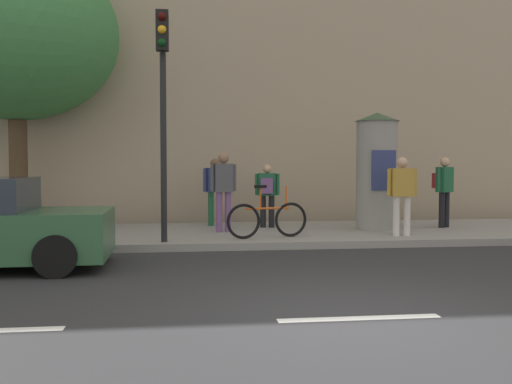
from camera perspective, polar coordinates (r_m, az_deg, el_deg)
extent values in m
plane|color=#2B2B2D|center=(6.51, 10.16, -12.17)|extent=(80.00, 80.00, 0.00)
cube|color=gray|center=(13.23, 1.14, -4.14)|extent=(36.00, 4.00, 0.15)
cube|color=silver|center=(6.51, 10.16, -12.14)|extent=(1.80, 0.16, 0.01)
cube|color=tan|center=(18.57, -1.12, 15.72)|extent=(36.00, 5.00, 11.65)
cylinder|color=black|center=(11.36, -9.11, 4.30)|extent=(0.12, 0.12, 3.66)
cube|color=black|center=(11.46, -9.23, 15.42)|extent=(0.24, 0.24, 0.75)
sphere|color=#390605|center=(11.39, -9.26, 16.71)|extent=(0.16, 0.16, 0.16)
sphere|color=#F2A519|center=(11.33, -9.25, 15.54)|extent=(0.16, 0.16, 0.16)
sphere|color=#07330F|center=(11.28, -9.24, 14.35)|extent=(0.16, 0.16, 0.16)
cylinder|color=gray|center=(13.70, 11.80, 1.60)|extent=(0.94, 0.94, 2.50)
cone|color=#334C33|center=(13.74, 11.85, 7.25)|extent=(1.03, 1.03, 0.20)
cube|color=navy|center=(13.24, 12.47, 2.10)|extent=(0.56, 0.02, 0.90)
cylinder|color=#4C3826|center=(14.96, -22.36, 1.67)|extent=(0.42, 0.42, 2.57)
ellipsoid|color=#3D7F42|center=(15.28, -22.60, 14.23)|extent=(4.79, 4.79, 4.07)
cylinder|color=#724C84|center=(12.92, -3.66, -1.98)|extent=(0.14, 0.14, 0.90)
cylinder|color=#724C84|center=(12.96, -2.78, -1.97)|extent=(0.14, 0.14, 0.90)
cube|color=#4C4C51|center=(12.90, -3.22, 1.41)|extent=(0.43, 0.29, 0.63)
cylinder|color=#4C4C51|center=(12.86, -4.31, 1.40)|extent=(0.09, 0.09, 0.60)
cylinder|color=#4C4C51|center=(12.95, -2.15, 1.42)|extent=(0.09, 0.09, 0.60)
sphere|color=#8C664C|center=(12.90, -3.23, 3.36)|extent=(0.24, 0.24, 0.24)
cylinder|color=black|center=(14.64, 18.26, -1.65)|extent=(0.14, 0.14, 0.85)
cylinder|color=black|center=(14.47, 17.84, -1.69)|extent=(0.14, 0.14, 0.85)
cube|color=#1E5938|center=(14.52, 18.10, 1.18)|extent=(0.47, 0.42, 0.60)
cylinder|color=#1E5938|center=(14.73, 18.60, 1.20)|extent=(0.09, 0.09, 0.57)
cylinder|color=#1E5938|center=(14.31, 17.57, 1.17)|extent=(0.09, 0.09, 0.57)
sphere|color=tan|center=(14.51, 18.12, 2.82)|extent=(0.23, 0.23, 0.23)
cube|color=maroon|center=(14.61, 17.50, 1.08)|extent=(0.32, 0.29, 0.36)
cylinder|color=silver|center=(12.65, 14.66, -2.30)|extent=(0.14, 0.14, 0.84)
cylinder|color=silver|center=(12.57, 13.66, -2.32)|extent=(0.14, 0.14, 0.84)
cube|color=#B78C33|center=(12.57, 14.20, 0.94)|extent=(0.47, 0.24, 0.59)
cylinder|color=#B78C33|center=(12.67, 15.38, 0.94)|extent=(0.09, 0.09, 0.56)
cylinder|color=#B78C33|center=(12.47, 13.00, 0.94)|extent=(0.09, 0.09, 0.56)
sphere|color=tan|center=(12.56, 14.22, 2.81)|extent=(0.23, 0.23, 0.23)
cylinder|color=black|center=(13.83, 1.54, -1.94)|extent=(0.14, 0.14, 0.76)
cylinder|color=black|center=(13.85, 0.70, -1.93)|extent=(0.14, 0.14, 0.76)
cube|color=#1E5938|center=(13.80, 1.12, 0.76)|extent=(0.45, 0.32, 0.54)
cylinder|color=#1E5938|center=(13.79, 2.15, 0.75)|extent=(0.09, 0.09, 0.51)
cylinder|color=#1E5938|center=(13.82, 0.09, 0.76)|extent=(0.09, 0.09, 0.51)
sphere|color=tan|center=(13.79, 1.12, 2.31)|extent=(0.21, 0.21, 0.21)
cube|color=#724C84|center=(13.62, 1.07, 0.62)|extent=(0.31, 0.21, 0.36)
cylinder|color=#1E5938|center=(14.36, -3.65, -1.63)|extent=(0.14, 0.14, 0.83)
cylinder|color=#1E5938|center=(14.24, -4.47, -1.67)|extent=(0.14, 0.14, 0.83)
cube|color=navy|center=(14.26, -4.07, 1.20)|extent=(0.53, 0.43, 0.59)
cylinder|color=navy|center=(14.40, -3.10, 1.22)|extent=(0.09, 0.09, 0.56)
cylinder|color=navy|center=(14.12, -5.05, 1.18)|extent=(0.09, 0.09, 0.56)
sphere|color=brown|center=(14.25, -4.07, 2.84)|extent=(0.23, 0.23, 0.23)
cube|color=#4C4C51|center=(14.42, -4.42, 1.10)|extent=(0.32, 0.27, 0.36)
torus|color=black|center=(11.71, -1.24, -2.91)|extent=(0.71, 0.23, 0.72)
torus|color=black|center=(12.10, 3.45, -2.73)|extent=(0.71, 0.23, 0.72)
cylinder|color=#D85919|center=(11.87, 1.15, -1.62)|extent=(0.93, 0.27, 0.04)
cylinder|color=#D85919|center=(11.80, 0.44, -0.67)|extent=(0.04, 0.04, 0.45)
cylinder|color=#D85919|center=(12.02, 3.00, -0.61)|extent=(0.04, 0.04, 0.50)
cube|color=black|center=(11.79, 0.44, 0.54)|extent=(0.26, 0.16, 0.06)
cylinder|color=black|center=(9.02, -19.14, -6.00)|extent=(0.64, 0.23, 0.64)
cylinder|color=black|center=(10.66, -17.40, -4.63)|extent=(0.64, 0.23, 0.64)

